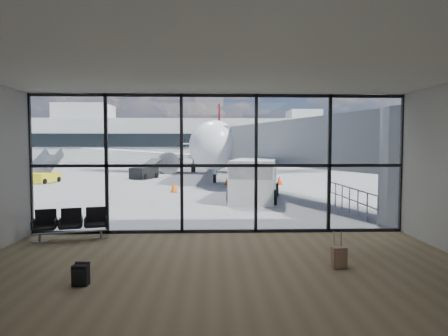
{
  "coord_description": "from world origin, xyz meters",
  "views": [
    {
      "loc": [
        -0.23,
        -12.06,
        2.8
      ],
      "look_at": [
        0.26,
        3.0,
        1.95
      ],
      "focal_mm": 30.0,
      "sensor_mm": 36.0,
      "label": 1
    }
  ],
  "objects": [
    {
      "name": "airliner",
      "position": [
        0.43,
        30.84,
        2.85
      ],
      "size": [
        31.41,
        36.36,
        9.36
      ],
      "rotation": [
        0.0,
        0.0,
        -0.03
      ],
      "color": "white",
      "rests_on": "ground"
    },
    {
      "name": "mobile_stairs",
      "position": [
        -13.44,
        17.59,
        0.52
      ],
      "size": [
        2.04,
        3.31,
        2.19
      ],
      "rotation": [
        0.0,
        0.0,
        -0.17
      ],
      "color": "yellow",
      "rests_on": "ground"
    },
    {
      "name": "ground",
      "position": [
        0.0,
        40.0,
        0.0
      ],
      "size": [
        220.0,
        220.0,
        0.0
      ],
      "primitive_type": "plane",
      "color": "slate",
      "rests_on": "ground"
    },
    {
      "name": "service_van",
      "position": [
        2.01,
        7.43,
        1.1
      ],
      "size": [
        3.15,
        5.25,
        2.14
      ],
      "rotation": [
        0.0,
        0.0,
        -0.2
      ],
      "color": "silver",
      "rests_on": "ground"
    },
    {
      "name": "tree_3",
      "position": [
        -27.0,
        72.0,
        4.63
      ],
      "size": [
        4.95,
        4.95,
        7.12
      ],
      "color": "#382619",
      "rests_on": "ground"
    },
    {
      "name": "tree_1",
      "position": [
        -39.0,
        72.0,
        5.25
      ],
      "size": [
        5.61,
        5.61,
        8.07
      ],
      "color": "#382619",
      "rests_on": "ground"
    },
    {
      "name": "belt_loader",
      "position": [
        -6.2,
        21.36,
        0.58
      ],
      "size": [
        2.49,
        3.97,
        1.74
      ],
      "rotation": [
        0.0,
        0.0,
        -0.36
      ],
      "color": "black",
      "rests_on": "ground"
    },
    {
      "name": "seating_row",
      "position": [
        -4.5,
        -0.69,
        0.52
      ],
      "size": [
        2.11,
        1.08,
        0.93
      ],
      "rotation": [
        0.0,
        0.0,
        0.26
      ],
      "color": "gray",
      "rests_on": "ground"
    },
    {
      "name": "traffic_cone_c",
      "position": [
        4.78,
        15.46,
        0.33
      ],
      "size": [
        0.48,
        0.48,
        0.69
      ],
      "color": "#F4390C",
      "rests_on": "ground"
    },
    {
      "name": "tree_0",
      "position": [
        -45.0,
        72.0,
        4.63
      ],
      "size": [
        4.95,
        4.95,
        7.12
      ],
      "color": "#382619",
      "rests_on": "ground"
    },
    {
      "name": "traffic_cone_b",
      "position": [
        -2.57,
        11.03,
        0.31
      ],
      "size": [
        0.46,
        0.46,
        0.66
      ],
      "color": "#F4610C",
      "rests_on": "ground"
    },
    {
      "name": "jet_bridge",
      "position": [
        4.9,
        7.07,
        2.76
      ],
      "size": [
        8.0,
        16.5,
        4.33
      ],
      "color": "#929496",
      "rests_on": "ground"
    },
    {
      "name": "traffic_cone_a",
      "position": [
        0.86,
        15.4,
        0.24
      ],
      "size": [
        0.36,
        0.36,
        0.52
      ],
      "color": "#D1400B",
      "rests_on": "ground"
    },
    {
      "name": "tree_4",
      "position": [
        -21.0,
        72.0,
        5.25
      ],
      "size": [
        5.61,
        5.61,
        8.07
      ],
      "color": "#382619",
      "rests_on": "ground"
    },
    {
      "name": "suitcase",
      "position": [
        2.69,
        -3.69,
        0.27
      ],
      "size": [
        0.34,
        0.26,
        0.88
      ],
      "rotation": [
        0.0,
        0.0,
        0.1
      ],
      "color": "brown",
      "rests_on": "ground"
    },
    {
      "name": "apron_railing",
      "position": [
        5.6,
        3.5,
        0.72
      ],
      "size": [
        0.06,
        5.46,
        1.11
      ],
      "color": "gray",
      "rests_on": "ground"
    },
    {
      "name": "far_terminal",
      "position": [
        -0.59,
        61.97,
        4.21
      ],
      "size": [
        80.0,
        12.2,
        11.0
      ],
      "color": "#B5B5B0",
      "rests_on": "ground"
    },
    {
      "name": "lounge_shell",
      "position": [
        0.0,
        -4.8,
        2.65
      ],
      "size": [
        12.02,
        8.01,
        4.51
      ],
      "color": "brown",
      "rests_on": "ground"
    },
    {
      "name": "tree_2",
      "position": [
        -33.0,
        72.0,
        5.88
      ],
      "size": [
        6.27,
        6.27,
        9.03
      ],
      "color": "#382619",
      "rests_on": "ground"
    },
    {
      "name": "glass_curtain_wall",
      "position": [
        0.0,
        0.0,
        2.25
      ],
      "size": [
        12.1,
        0.12,
        4.5
      ],
      "color": "white",
      "rests_on": "ground"
    },
    {
      "name": "tree_5",
      "position": [
        -15.0,
        72.0,
        5.88
      ],
      "size": [
        6.27,
        6.27,
        9.03
      ],
      "color": "#382619",
      "rests_on": "ground"
    },
    {
      "name": "backpack",
      "position": [
        -2.88,
        -4.57,
        0.22
      ],
      "size": [
        0.33,
        0.3,
        0.47
      ],
      "rotation": [
        0.0,
        0.0,
        -0.09
      ],
      "color": "black",
      "rests_on": "ground"
    }
  ]
}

